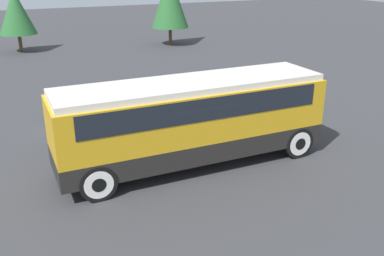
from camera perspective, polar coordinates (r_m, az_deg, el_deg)
name	(u,v)px	position (r m, az deg, el deg)	size (l,w,h in m)	color
ground_plane	(192,164)	(15.61, 0.00, -4.79)	(120.00, 120.00, 0.00)	#38383A
tour_bus	(194,115)	(14.92, 0.33, 1.79)	(9.57, 2.54, 3.11)	black
parked_car_near	(206,94)	(21.56, 1.94, 4.56)	(4.61, 1.79, 1.32)	maroon
parked_car_mid	(102,109)	(19.48, -11.87, 2.48)	(4.62, 1.95, 1.45)	silver
tree_left	(16,12)	(37.65, -22.44, 14.12)	(2.90, 2.90, 4.92)	brown
tree_center	(170,0)	(38.11, -3.00, 16.73)	(3.20, 3.20, 6.20)	brown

